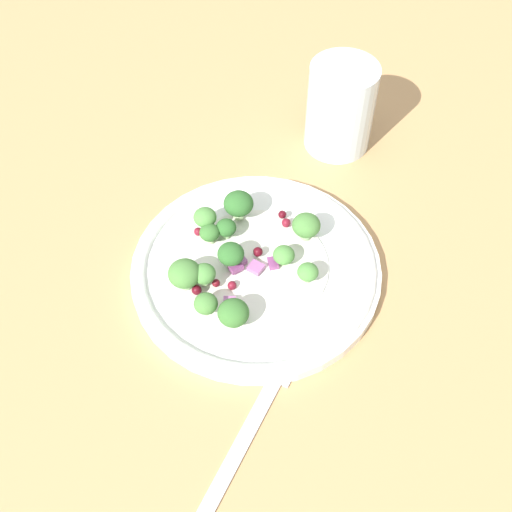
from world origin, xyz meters
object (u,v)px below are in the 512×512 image
at_px(broccoli_floret_0, 185,274).
at_px(broccoli_floret_2, 308,272).
at_px(fork, 250,427).
at_px(plate, 256,268).
at_px(broccoli_floret_1, 231,254).
at_px(water_glass, 340,107).

relative_size(broccoli_floret_0, broccoli_floret_2, 1.54).
height_order(broccoli_floret_0, broccoli_floret_2, broccoli_floret_0).
height_order(broccoli_floret_0, fork, broccoli_floret_0).
bearing_deg(broccoli_floret_0, fork, -127.81).
xyz_separation_m(broccoli_floret_2, fork, (-0.14, -0.02, -0.02)).
bearing_deg(plate, broccoli_floret_1, 123.51).
xyz_separation_m(broccoli_floret_0, fork, (-0.09, -0.11, -0.03)).
bearing_deg(water_glass, broccoli_floret_2, -164.41).
bearing_deg(fork, water_glass, 12.07).
height_order(fork, water_glass, water_glass).
xyz_separation_m(broccoli_floret_0, broccoli_floret_2, (0.06, -0.09, -0.01)).
distance_m(broccoli_floret_2, water_glass, 0.21).
height_order(broccoli_floret_2, fork, broccoli_floret_2).
bearing_deg(plate, fork, -153.92).
height_order(broccoli_floret_1, water_glass, water_glass).
relative_size(plate, broccoli_floret_0, 7.78).
bearing_deg(water_glass, broccoli_floret_1, 176.38).
relative_size(plate, broccoli_floret_2, 11.97).
relative_size(broccoli_floret_1, water_glass, 0.25).
relative_size(broccoli_floret_2, fork, 0.10).
xyz_separation_m(plate, broccoli_floret_0, (-0.05, 0.04, 0.02)).
bearing_deg(fork, broccoli_floret_0, 52.19).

